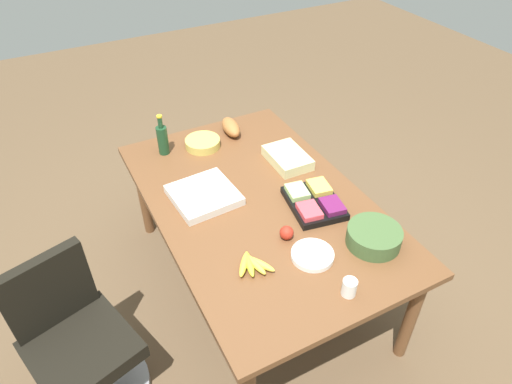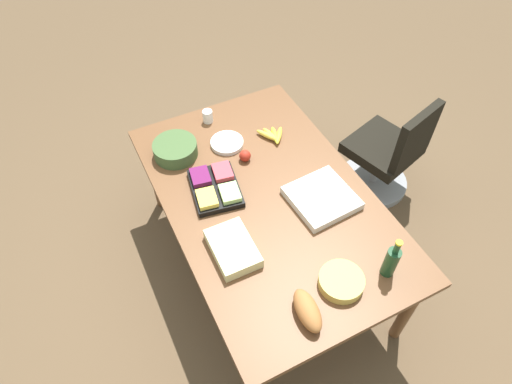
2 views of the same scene
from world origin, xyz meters
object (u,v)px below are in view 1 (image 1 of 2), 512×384
pizza_box (204,195)px  fruit_platter (314,202)px  wine_bottle (163,139)px  sheet_cake (287,158)px  conference_table (259,209)px  chip_bowl (203,143)px  banana_bunch (252,264)px  paper_plate_stack (312,255)px  salad_bowl (374,237)px  bread_loaf (231,127)px  paper_cup (349,287)px  office_chair (81,351)px  apple_red (287,233)px

pizza_box → fruit_platter: (0.36, 0.54, 0.01)m
wine_bottle → sheet_cake: (0.48, 0.68, -0.07)m
conference_table → fruit_platter: size_ratio=4.73×
wine_bottle → chip_bowl: wine_bottle is taller
sheet_cake → banana_bunch: (0.71, -0.62, -0.01)m
paper_plate_stack → chip_bowl: 1.22m
chip_bowl → salad_bowl: bearing=19.0°
bread_loaf → banana_bunch: (1.20, -0.45, -0.03)m
sheet_cake → banana_bunch: size_ratio=1.61×
salad_bowl → chip_bowl: salad_bowl is taller
pizza_box → wine_bottle: size_ratio=1.26×
fruit_platter → paper_cup: bearing=-18.7°
chip_bowl → paper_cup: bearing=4.8°
pizza_box → sheet_cake: (-0.09, 0.63, 0.01)m
banana_bunch → salad_bowl: bearing=77.3°
wine_bottle → fruit_platter: bearing=32.4°
salad_bowl → fruit_platter: size_ratio=0.71×
office_chair → apple_red: 1.24m
sheet_cake → fruit_platter: size_ratio=0.80×
pizza_box → fruit_platter: size_ratio=0.90×
sheet_cake → paper_plate_stack: (0.79, -0.32, -0.02)m
office_chair → bread_loaf: (-0.98, 1.34, 0.45)m
paper_cup → wine_bottle: bearing=-166.0°
pizza_box → wine_bottle: wine_bottle is taller
conference_table → sheet_cake: (-0.26, 0.35, 0.10)m
wine_bottle → paper_plate_stack: (1.27, 0.36, -0.09)m
office_chair → chip_bowl: office_chair is taller
wine_bottle → bread_loaf: size_ratio=1.19×
office_chair → pizza_box: (-0.39, 0.89, 0.43)m
office_chair → wine_bottle: (-0.97, 0.84, 0.51)m
conference_table → paper_cup: paper_cup is taller
paper_cup → apple_red: bearing=-171.4°
sheet_cake → fruit_platter: fruit_platter is taller
paper_plate_stack → chip_bowl: bearing=-175.2°
paper_cup → chip_bowl: (-1.49, -0.13, -0.02)m
pizza_box → sheet_cake: bearing=94.6°
apple_red → wine_bottle: bearing=-163.8°
conference_table → paper_cup: bearing=3.9°
paper_cup → chip_bowl: paper_cup is taller
wine_bottle → salad_bowl: bearing=27.8°
sheet_cake → chip_bowl: (-0.43, -0.42, -0.01)m
conference_table → wine_bottle: size_ratio=6.66×
fruit_platter → pizza_box: bearing=-123.6°
office_chair → paper_plate_stack: 1.30m
wine_bottle → paper_cup: bearing=14.0°
banana_bunch → fruit_platter: 0.59m
bread_loaf → paper_cup: bearing=-4.4°
chip_bowl → bread_loaf: bearing=105.5°
fruit_platter → paper_plate_stack: fruit_platter is taller
conference_table → office_chair: (0.23, -1.16, -0.33)m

